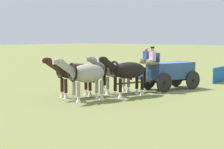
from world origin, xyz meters
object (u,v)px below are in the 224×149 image
object	(u,v)px
draft_horse_rear_near	(127,71)
draft_horse_lead_off	(73,73)
draft_horse_lead_near	(85,74)
draft_horse_rear_off	(114,70)
show_wagon	(169,71)

from	to	relation	value
draft_horse_rear_near	draft_horse_lead_off	bearing A→B (deg)	-44.69
draft_horse_rear_near	draft_horse_lead_near	world-z (taller)	draft_horse_rear_near
draft_horse_lead_off	draft_horse_rear_off	bearing A→B (deg)	161.77
draft_horse_rear_near	draft_horse_lead_near	bearing A→B (deg)	-18.23
draft_horse_rear_near	draft_horse_rear_off	bearing A→B (deg)	-108.20
draft_horse_lead_off	draft_horse_rear_near	bearing A→B (deg)	135.31
show_wagon	draft_horse_lead_off	world-z (taller)	show_wagon
show_wagon	draft_horse_lead_near	world-z (taller)	show_wagon
show_wagon	draft_horse_lead_off	bearing A→B (deg)	-24.16
show_wagon	draft_horse_lead_near	size ratio (longest dim) A/B	1.98
draft_horse_rear_off	draft_horse_lead_near	distance (m)	2.90
draft_horse_lead_near	draft_horse_lead_off	bearing A→B (deg)	-107.46
draft_horse_lead_near	draft_horse_lead_off	xyz separation A→B (m)	(-0.39, -1.24, -0.01)
draft_horse_lead_off	draft_horse_lead_near	bearing A→B (deg)	72.54
draft_horse_rear_off	draft_horse_lead_off	bearing A→B (deg)	-18.23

